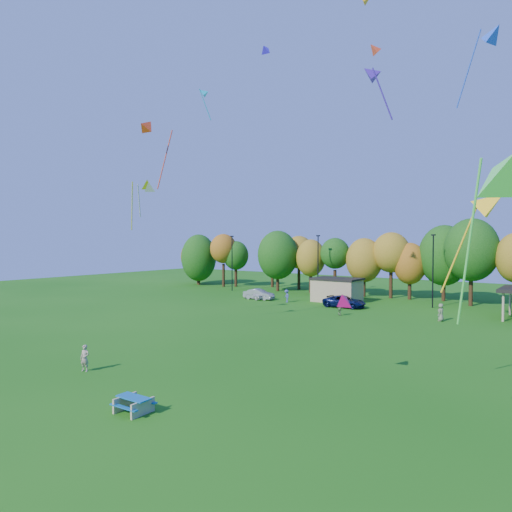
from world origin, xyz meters
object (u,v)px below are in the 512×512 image
Objects in this scene: car_b at (259,294)px; car_d at (345,302)px; kite_flyer at (85,358)px; car_c at (344,302)px; car_a at (255,294)px; picnic_table at (134,403)px.

car_d is at bearing -93.32° from car_b.
car_c is (1.30, 35.18, -0.12)m from kite_flyer.
car_c is (13.82, 0.11, 0.05)m from car_a.
car_c is at bearing 98.00° from picnic_table.
car_d is at bearing -70.16° from car_a.
car_b reaches higher than car_d.
picnic_table is 0.35× the size of car_c.
kite_flyer is at bearing -144.00° from car_a.
car_d is at bearing 68.97° from kite_flyer.
picnic_table is 0.46× the size of car_a.
picnic_table is at bearing -134.95° from car_a.
car_d reaches higher than picnic_table.
kite_flyer is 35.91m from car_d.
car_d is (12.79, 0.78, -0.09)m from car_b.
car_c is at bearing 68.45° from kite_flyer.
car_d is (13.52, 0.82, -0.04)m from car_a.
kite_flyer reaches higher than picnic_table.
car_b is (0.74, 0.05, 0.05)m from car_a.
car_a is 13.55m from car_d.
kite_flyer is 37.24m from car_a.
car_b is (-11.78, 35.12, -0.12)m from kite_flyer.
car_d is (-7.11, 38.52, 0.19)m from picnic_table.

